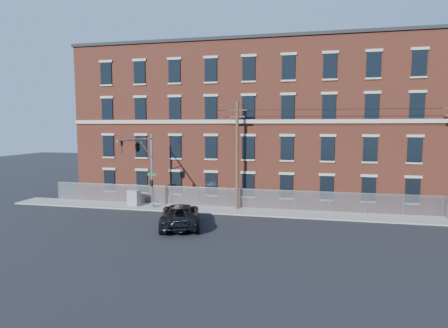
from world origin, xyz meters
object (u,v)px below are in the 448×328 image
object	(u,v)px
traffic_signal_mast	(141,154)
utility_pole_near	(237,154)
utility_cabinet	(134,198)
pickup_truck	(180,215)

from	to	relation	value
traffic_signal_mast	utility_pole_near	size ratio (longest dim) A/B	0.70
traffic_signal_mast	utility_cabinet	world-z (taller)	traffic_signal_mast
utility_pole_near	traffic_signal_mast	bearing A→B (deg)	-156.86
pickup_truck	utility_cabinet	distance (m)	8.75
traffic_signal_mast	pickup_truck	bearing A→B (deg)	-33.22
utility_pole_near	utility_cabinet	size ratio (longest dim) A/B	6.54
traffic_signal_mast	utility_cabinet	bearing A→B (deg)	128.34
utility_pole_near	pickup_truck	world-z (taller)	utility_pole_near
traffic_signal_mast	utility_pole_near	world-z (taller)	utility_pole_near
pickup_truck	traffic_signal_mast	bearing A→B (deg)	-50.35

